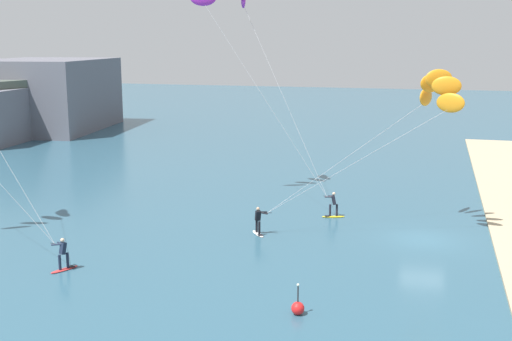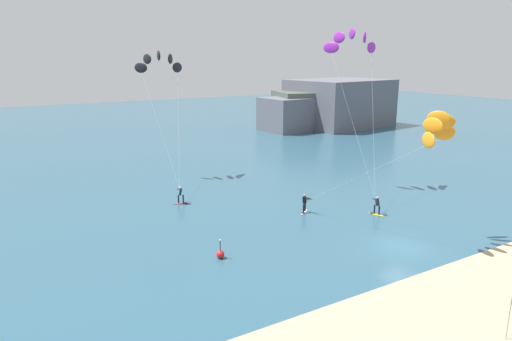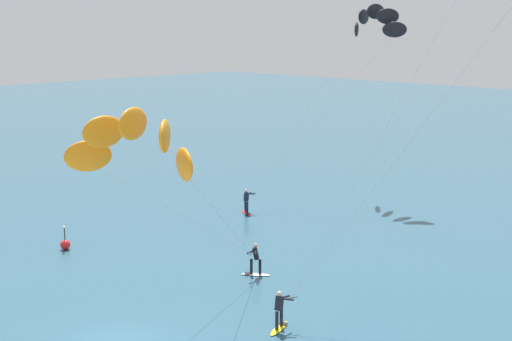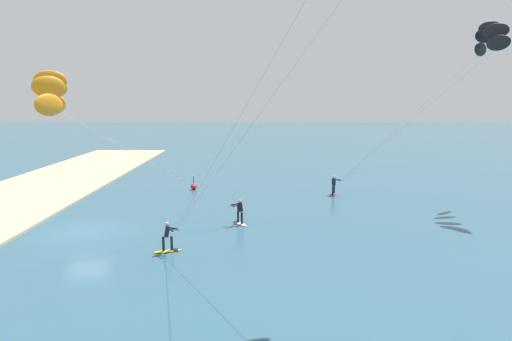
# 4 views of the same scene
# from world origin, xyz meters

# --- Properties ---
(ground_plane) EXTENTS (240.00, 240.00, 0.00)m
(ground_plane) POSITION_xyz_m (0.00, 0.00, 0.00)
(ground_plane) COLOR #2D566B
(kitesurfer_nearshore) EXTENTS (7.21, 11.98, 9.68)m
(kitesurfer_nearshore) POSITION_xyz_m (2.12, 0.10, 8.16)
(kitesurfer_nearshore) COLOR white
(kitesurfer_nearshore) RESTS_ON ground
(kitesurfer_far_out) EXTENTS (5.80, 12.71, 13.97)m
(kitesurfer_far_out) POSITION_xyz_m (-7.87, 27.84, 12.25)
(kitesurfer_far_out) COLOR red
(kitesurfer_far_out) RESTS_ON ground
(marker_buoy) EXTENTS (0.56, 0.56, 1.38)m
(marker_buoy) POSITION_xyz_m (-12.12, 4.90, 0.30)
(marker_buoy) COLOR red
(marker_buoy) RESTS_ON ground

